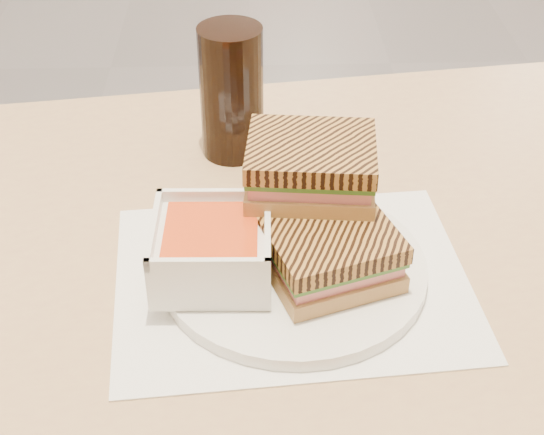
{
  "coord_description": "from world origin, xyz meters",
  "views": [
    {
      "loc": [
        -0.01,
        -2.61,
        1.28
      ],
      "look_at": [
        0.01,
        -2.0,
        0.82
      ],
      "focal_mm": 52.77,
      "sensor_mm": 36.0,
      "label": 1
    }
  ],
  "objects_px": {
    "soup_bowl": "(212,250)",
    "main_table": "(348,307)",
    "panini_lower": "(332,254)",
    "plate": "(294,268)",
    "cola_glass": "(232,92)"
  },
  "relations": [
    {
      "from": "soup_bowl",
      "to": "main_table",
      "type": "bearing_deg",
      "value": 29.4
    },
    {
      "from": "soup_bowl",
      "to": "panini_lower",
      "type": "relative_size",
      "value": 0.81
    },
    {
      "from": "plate",
      "to": "soup_bowl",
      "type": "height_order",
      "value": "soup_bowl"
    },
    {
      "from": "soup_bowl",
      "to": "panini_lower",
      "type": "bearing_deg",
      "value": -4.82
    },
    {
      "from": "main_table",
      "to": "plate",
      "type": "distance_m",
      "value": 0.16
    },
    {
      "from": "panini_lower",
      "to": "cola_glass",
      "type": "bearing_deg",
      "value": 110.48
    },
    {
      "from": "main_table",
      "to": "cola_glass",
      "type": "bearing_deg",
      "value": 128.44
    },
    {
      "from": "soup_bowl",
      "to": "panini_lower",
      "type": "distance_m",
      "value": 0.11
    },
    {
      "from": "panini_lower",
      "to": "cola_glass",
      "type": "height_order",
      "value": "cola_glass"
    },
    {
      "from": "main_table",
      "to": "soup_bowl",
      "type": "xyz_separation_m",
      "value": [
        -0.15,
        -0.08,
        0.16
      ]
    },
    {
      "from": "plate",
      "to": "panini_lower",
      "type": "bearing_deg",
      "value": -31.84
    },
    {
      "from": "panini_lower",
      "to": "plate",
      "type": "bearing_deg",
      "value": 148.16
    },
    {
      "from": "soup_bowl",
      "to": "plate",
      "type": "bearing_deg",
      "value": 8.45
    },
    {
      "from": "main_table",
      "to": "soup_bowl",
      "type": "height_order",
      "value": "soup_bowl"
    },
    {
      "from": "main_table",
      "to": "cola_glass",
      "type": "relative_size",
      "value": 7.93
    }
  ]
}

